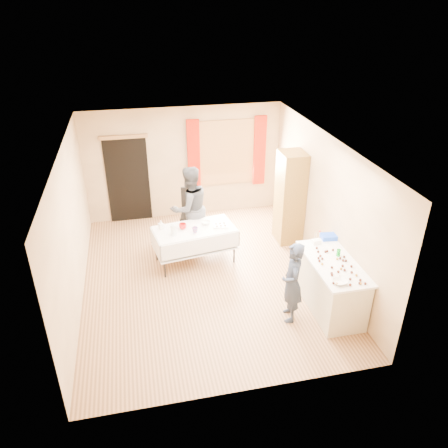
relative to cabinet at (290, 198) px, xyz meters
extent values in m
cube|color=#9E7047|center=(-1.99, -1.07, -1.00)|extent=(4.50, 5.50, 0.02)
cube|color=white|center=(-1.99, -1.07, 1.62)|extent=(4.50, 5.50, 0.02)
cube|color=tan|center=(-1.99, 1.69, 0.31)|extent=(4.50, 0.02, 2.60)
cube|color=tan|center=(-1.99, -3.83, 0.31)|extent=(4.50, 0.02, 2.60)
cube|color=tan|center=(-4.25, -1.07, 0.31)|extent=(0.02, 5.50, 2.60)
cube|color=tan|center=(0.27, -1.07, 0.31)|extent=(0.02, 5.50, 2.60)
cube|color=olive|center=(-0.99, 1.65, 0.51)|extent=(1.32, 0.06, 1.52)
cube|color=white|center=(-0.99, 1.64, 0.51)|extent=(1.20, 0.02, 1.40)
cube|color=#AF1705|center=(-1.77, 1.60, 0.51)|extent=(0.28, 0.06, 1.65)
cube|color=#AF1705|center=(-0.21, 1.60, 0.51)|extent=(0.28, 0.06, 1.65)
cube|color=black|center=(-3.29, 1.66, 0.01)|extent=(0.95, 0.04, 2.00)
cube|color=olive|center=(-3.29, 1.63, 1.03)|extent=(1.05, 0.06, 0.08)
cube|color=brown|center=(0.00, 0.00, 0.00)|extent=(0.50, 0.60, 1.98)
cube|color=#BFB79C|center=(-0.10, -2.38, -0.56)|extent=(0.67, 1.48, 0.86)
cube|color=silver|center=(-0.10, -2.38, -0.10)|extent=(0.73, 1.54, 0.04)
cube|color=silver|center=(-2.10, -0.47, -0.26)|extent=(1.63, 1.00, 0.04)
cube|color=black|center=(-2.02, 0.56, -0.51)|extent=(0.54, 0.54, 0.06)
cube|color=black|center=(-1.97, 0.76, -0.22)|extent=(0.44, 0.14, 0.64)
imported|color=#1C2438|center=(-0.84, -2.50, -0.29)|extent=(0.63, 0.52, 1.40)
imported|color=black|center=(-2.09, 0.16, -0.10)|extent=(1.32, 1.26, 1.77)
cylinder|color=#0E8720|center=(0.05, -2.22, -0.02)|extent=(0.08, 0.08, 0.12)
imported|color=white|center=(-0.27, -2.94, -0.05)|extent=(0.26, 0.26, 0.05)
cube|color=white|center=(-0.15, -1.77, -0.04)|extent=(0.16, 0.12, 0.08)
cube|color=blue|center=(0.15, -1.65, -0.04)|extent=(0.32, 0.23, 0.08)
cylinder|color=silver|center=(-2.52, -0.66, -0.13)|extent=(0.12, 0.12, 0.22)
imported|color=#B41312|center=(-2.32, -0.44, -0.18)|extent=(0.25, 0.25, 0.11)
imported|color=red|center=(-2.11, -0.64, -0.19)|extent=(0.19, 0.19, 0.11)
imported|color=white|center=(-1.85, -0.34, -0.21)|extent=(0.18, 0.18, 0.05)
cube|color=white|center=(-1.59, -0.49, -0.23)|extent=(0.31, 0.24, 0.02)
imported|color=white|center=(-2.73, -0.36, -0.15)|extent=(0.14, 0.14, 0.18)
sphere|color=#3F2314|center=(0.02, -3.04, -0.06)|extent=(0.04, 0.04, 0.04)
sphere|color=black|center=(-0.14, -3.04, -0.06)|extent=(0.04, 0.04, 0.04)
sphere|color=black|center=(0.05, -2.39, -0.06)|extent=(0.04, 0.04, 0.04)
sphere|color=black|center=(-0.33, -2.33, -0.06)|extent=(0.04, 0.04, 0.04)
sphere|color=black|center=(0.12, -2.30, -0.06)|extent=(0.04, 0.04, 0.04)
sphere|color=black|center=(-0.05, -2.66, -0.06)|extent=(0.04, 0.04, 0.04)
sphere|color=#3F2314|center=(-0.02, -2.33, -0.06)|extent=(0.04, 0.04, 0.04)
sphere|color=black|center=(-0.31, -2.24, -0.06)|extent=(0.04, 0.04, 0.04)
sphere|color=black|center=(-0.30, -2.74, -0.06)|extent=(0.04, 0.04, 0.04)
sphere|color=black|center=(-0.07, -2.90, -0.06)|extent=(0.04, 0.04, 0.04)
sphere|color=black|center=(-0.03, -2.54, -0.06)|extent=(0.04, 0.04, 0.04)
sphere|color=black|center=(-0.21, -1.94, -0.06)|extent=(0.04, 0.04, 0.04)
sphere|color=#3F2314|center=(-0.09, -2.61, -0.06)|extent=(0.04, 0.04, 0.04)
sphere|color=black|center=(-0.20, -2.82, -0.06)|extent=(0.04, 0.04, 0.04)
sphere|color=black|center=(-0.37, -2.94, -0.06)|extent=(0.04, 0.04, 0.04)
sphere|color=black|center=(-0.26, -2.28, -0.06)|extent=(0.04, 0.04, 0.04)
sphere|color=black|center=(-0.12, -2.08, -0.06)|extent=(0.04, 0.04, 0.04)
sphere|color=black|center=(0.11, -2.58, -0.06)|extent=(0.04, 0.04, 0.04)
sphere|color=#3F2314|center=(-0.32, -2.42, -0.06)|extent=(0.04, 0.04, 0.04)
sphere|color=black|center=(0.10, -2.41, -0.06)|extent=(0.04, 0.04, 0.04)
sphere|color=black|center=(-0.28, -2.70, -0.06)|extent=(0.04, 0.04, 0.04)
sphere|color=black|center=(0.06, -2.96, -0.06)|extent=(0.04, 0.04, 0.04)
sphere|color=black|center=(0.03, -2.74, -0.06)|extent=(0.04, 0.04, 0.04)
sphere|color=black|center=(0.03, -2.06, -0.06)|extent=(0.04, 0.04, 0.04)
sphere|color=#3F2314|center=(-0.33, -2.97, -0.06)|extent=(0.04, 0.04, 0.04)
sphere|color=black|center=(0.01, -3.03, -0.06)|extent=(0.04, 0.04, 0.04)
sphere|color=black|center=(-0.08, -2.07, -0.06)|extent=(0.04, 0.04, 0.04)
sphere|color=black|center=(0.09, -3.05, -0.06)|extent=(0.04, 0.04, 0.04)
sphere|color=black|center=(-0.16, -2.68, -0.06)|extent=(0.04, 0.04, 0.04)
sphere|color=black|center=(-0.24, -2.06, -0.06)|extent=(0.04, 0.04, 0.04)
sphere|color=#3F2314|center=(0.06, -2.83, -0.06)|extent=(0.04, 0.04, 0.04)
sphere|color=black|center=(-0.25, -2.19, -0.06)|extent=(0.04, 0.04, 0.04)
sphere|color=black|center=(0.04, -2.32, -0.06)|extent=(0.04, 0.04, 0.04)
sphere|color=black|center=(-0.21, -2.54, -0.06)|extent=(0.04, 0.04, 0.04)
camera|label=1|loc=(-3.11, -7.83, 3.79)|focal=35.00mm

